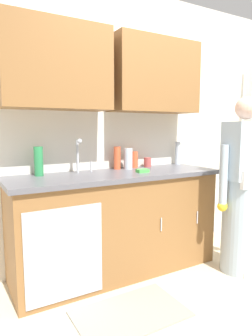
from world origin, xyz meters
name	(u,v)px	position (x,y,z in m)	size (l,w,h in m)	color
ground_plane	(213,289)	(0.00, 0.00, 0.00)	(9.00, 9.00, 0.00)	beige
kitchen_wall_with_uppers	(138,115)	(-0.14, 0.99, 1.48)	(4.80, 0.44, 2.70)	silver
counter_cabinet	(116,225)	(-0.55, 0.70, 0.45)	(1.90, 0.62, 0.90)	brown
countertop	(116,175)	(-0.55, 0.70, 0.92)	(1.96, 0.66, 0.04)	#595960
sink	(88,177)	(-0.82, 0.71, 0.93)	(0.50, 0.36, 0.35)	#B7BABF
person_at_sink	(242,199)	(0.46, 0.13, 0.69)	(0.55, 0.34, 1.62)	white
floor_mat	(130,314)	(-0.79, 0.05, 0.01)	(0.80, 0.50, 0.01)	gray
bottle_water_tall	(39,161)	(-1.20, 0.87, 1.06)	(0.08, 0.08, 0.25)	#2D8C4C
bottle_dish_liquid	(128,159)	(-0.34, 0.85, 1.04)	(0.08, 0.08, 0.21)	silver
bottle_cleaner_spray	(134,160)	(-0.22, 0.93, 1.02)	(0.08, 0.08, 0.16)	#E05933
bottle_water_short	(178,153)	(0.35, 0.93, 1.07)	(0.06, 0.06, 0.25)	silver
bottle_soap	(117,158)	(-0.43, 0.90, 1.05)	(0.07, 0.07, 0.22)	#E05933
cup_by_sink	(147,162)	(-0.07, 0.91, 0.99)	(0.08, 0.08, 0.10)	#B24C47
sponge	(143,171)	(-0.33, 0.60, 0.96)	(0.11, 0.07, 0.03)	#4CBF4C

